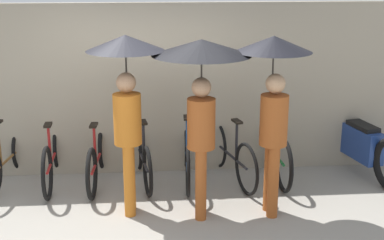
{
  "coord_description": "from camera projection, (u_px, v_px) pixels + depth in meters",
  "views": [
    {
      "loc": [
        0.1,
        -5.4,
        2.86
      ],
      "look_at": [
        0.63,
        0.93,
        1.0
      ],
      "focal_mm": 50.0,
      "sensor_mm": 36.0,
      "label": 1
    }
  ],
  "objects": [
    {
      "name": "pedestrian_leading",
      "position": [
        126.0,
        80.0,
        6.04
      ],
      "size": [
        0.9,
        0.9,
        2.1
      ],
      "rotation": [
        0.0,
        0.0,
        -0.01
      ],
      "color": "#C66B1E",
      "rests_on": "ground"
    },
    {
      "name": "parked_bicycle_0",
      "position": [
        7.0,
        159.0,
        7.13
      ],
      "size": [
        0.44,
        1.76,
        1.02
      ],
      "rotation": [
        0.0,
        0.0,
        1.44
      ],
      "color": "black",
      "rests_on": "ground"
    },
    {
      "name": "parked_bicycle_3",
      "position": [
        142.0,
        157.0,
        7.23
      ],
      "size": [
        0.44,
        1.62,
        1.09
      ],
      "rotation": [
        0.0,
        0.0,
        1.71
      ],
      "color": "black",
      "rests_on": "ground"
    },
    {
      "name": "pedestrian_center",
      "position": [
        201.0,
        75.0,
        5.94
      ],
      "size": [
        1.12,
        1.12,
        2.06
      ],
      "rotation": [
        0.0,
        0.0,
        -0.1
      ],
      "color": "#9E4C1E",
      "rests_on": "ground"
    },
    {
      "name": "parked_bicycle_5",
      "position": [
        231.0,
        154.0,
        7.29
      ],
      "size": [
        0.57,
        1.7,
        1.1
      ],
      "rotation": [
        0.0,
        0.0,
        1.81
      ],
      "color": "black",
      "rests_on": "ground"
    },
    {
      "name": "pedestrian_trailing",
      "position": [
        274.0,
        83.0,
        6.02
      ],
      "size": [
        0.86,
        0.86,
        2.09
      ],
      "rotation": [
        0.0,
        0.0,
        0.02
      ],
      "color": "#9E4C1E",
      "rests_on": "ground"
    },
    {
      "name": "parked_bicycle_1",
      "position": [
        53.0,
        157.0,
        7.18
      ],
      "size": [
        0.44,
        1.77,
        1.01
      ],
      "rotation": [
        0.0,
        0.0,
        1.6
      ],
      "color": "black",
      "rests_on": "ground"
    },
    {
      "name": "back_wall",
      "position": [
        141.0,
        90.0,
        7.37
      ],
      "size": [
        12.87,
        0.12,
        2.37
      ],
      "color": "gray",
      "rests_on": "ground"
    },
    {
      "name": "parked_bicycle_6",
      "position": [
        274.0,
        151.0,
        7.36
      ],
      "size": [
        0.44,
        1.7,
        1.02
      ],
      "rotation": [
        0.0,
        0.0,
        1.61
      ],
      "color": "black",
      "rests_on": "ground"
    },
    {
      "name": "ground_plane",
      "position": [
        143.0,
        230.0,
        5.96
      ],
      "size": [
        30.0,
        30.0,
        0.0
      ],
      "primitive_type": "plane",
      "color": "gray"
    },
    {
      "name": "parked_bicycle_2",
      "position": [
        98.0,
        158.0,
        7.19
      ],
      "size": [
        0.44,
        1.73,
        1.03
      ],
      "rotation": [
        0.0,
        0.0,
        1.51
      ],
      "color": "black",
      "rests_on": "ground"
    },
    {
      "name": "motorcycle",
      "position": [
        361.0,
        145.0,
        7.51
      ],
      "size": [
        0.69,
        2.04,
        0.93
      ],
      "rotation": [
        0.0,
        0.0,
        1.78
      ],
      "color": "black",
      "rests_on": "ground"
    },
    {
      "name": "parked_bicycle_4",
      "position": [
        187.0,
        155.0,
        7.28
      ],
      "size": [
        0.44,
        1.69,
        1.03
      ],
      "rotation": [
        0.0,
        0.0,
        1.52
      ],
      "color": "black",
      "rests_on": "ground"
    }
  ]
}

